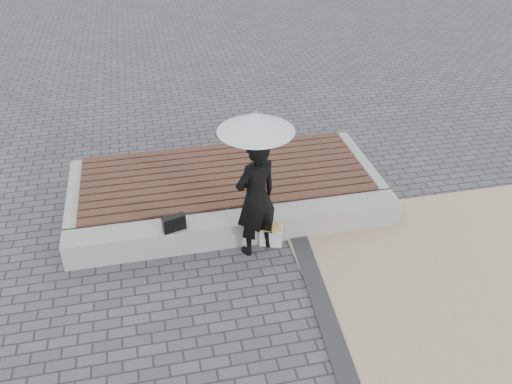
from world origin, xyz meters
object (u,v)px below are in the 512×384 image
(handbag, at_px, (174,223))
(canvas_tote, at_px, (271,235))
(parasol, at_px, (256,122))
(woman, at_px, (256,198))
(seating_ledge, at_px, (238,227))

(handbag, distance_m, canvas_tote, 1.43)
(parasol, xyz_separation_m, handbag, (-1.14, 0.19, -1.54))
(woman, bearing_deg, handbag, -33.50)
(seating_ledge, xyz_separation_m, canvas_tote, (0.44, -0.26, -0.03))
(woman, distance_m, canvas_tote, 0.78)
(handbag, xyz_separation_m, canvas_tote, (1.38, -0.13, -0.35))
(parasol, relative_size, canvas_tote, 3.75)
(woman, xyz_separation_m, handbag, (-1.14, 0.19, -0.39))
(seating_ledge, bearing_deg, handbag, -172.41)
(parasol, bearing_deg, handbag, 170.67)
(parasol, xyz_separation_m, canvas_tote, (0.24, 0.06, -1.88))
(seating_ledge, xyz_separation_m, handbag, (-0.94, -0.12, 0.32))
(seating_ledge, bearing_deg, woman, -57.03)
(parasol, height_order, handbag, parasol)
(seating_ledge, height_order, woman, woman)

